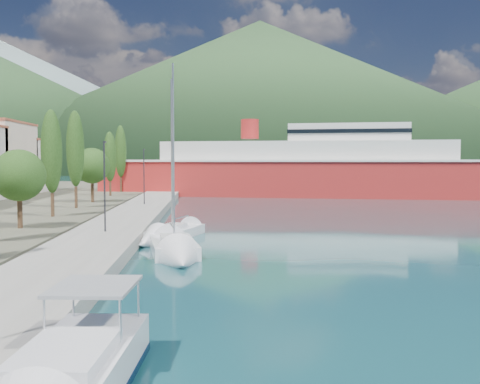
{
  "coord_description": "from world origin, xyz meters",
  "views": [
    {
      "loc": [
        -2.2,
        -20.83,
        5.52
      ],
      "look_at": [
        0.0,
        14.0,
        3.5
      ],
      "focal_mm": 40.0,
      "sensor_mm": 36.0,
      "label": 1
    }
  ],
  "objects": [
    {
      "name": "lamp_posts",
      "position": [
        -9.0,
        15.17,
        4.08
      ],
      "size": [
        0.15,
        46.52,
        6.06
      ],
      "color": "#2D2D33",
      "rests_on": "quay"
    },
    {
      "name": "quay",
      "position": [
        -9.0,
        26.0,
        0.4
      ],
      "size": [
        5.0,
        88.0,
        0.8
      ],
      "primitive_type": "cube",
      "color": "gray",
      "rests_on": "ground"
    },
    {
      "name": "sailboat_near",
      "position": [
        -3.88,
        9.11,
        0.33
      ],
      "size": [
        3.77,
        8.77,
        12.19
      ],
      "color": "silver",
      "rests_on": "ground"
    },
    {
      "name": "sailboat_mid",
      "position": [
        -5.26,
        15.89,
        0.3
      ],
      "size": [
        5.2,
        8.68,
        12.18
      ],
      "color": "silver",
      "rests_on": "ground"
    },
    {
      "name": "ferry",
      "position": [
        13.85,
        63.76,
        3.94
      ],
      "size": [
        66.55,
        28.99,
        12.94
      ],
      "color": "#B42422",
      "rests_on": "ground"
    },
    {
      "name": "ground",
      "position": [
        0.0,
        120.0,
        0.0
      ],
      "size": [
        1400.0,
        1400.0,
        0.0
      ],
      "primitive_type": "plane",
      "color": "#15444B"
    },
    {
      "name": "hills_near",
      "position": [
        98.04,
        372.5,
        49.18
      ],
      "size": [
        1010.0,
        520.0,
        115.0
      ],
      "color": "#2B4B27",
      "rests_on": "ground"
    },
    {
      "name": "tree_row",
      "position": [
        -15.58,
        32.57,
        5.75
      ],
      "size": [
        4.18,
        62.22,
        10.42
      ],
      "color": "#47301E",
      "rests_on": "land_strip"
    },
    {
      "name": "hills_far",
      "position": [
        138.59,
        618.73,
        77.39
      ],
      "size": [
        1480.0,
        900.0,
        180.0
      ],
      "color": "gray",
      "rests_on": "ground"
    }
  ]
}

